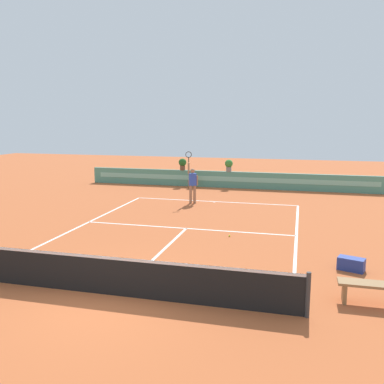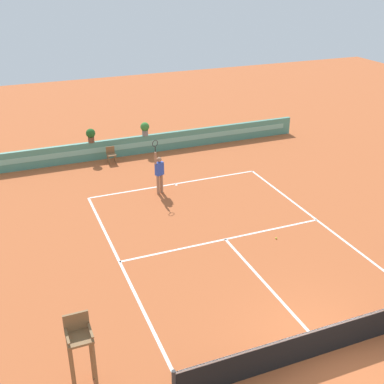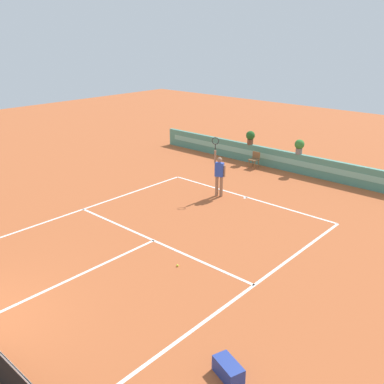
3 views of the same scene
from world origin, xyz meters
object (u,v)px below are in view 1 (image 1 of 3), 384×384
(ball_kid_chair, at_px, (192,180))
(bench_courtside, at_px, (375,289))
(potted_plant_left, at_px, (183,163))
(tennis_player, at_px, (193,182))
(tennis_ball_near_baseline, at_px, (229,236))
(gear_bag, at_px, (351,264))
(potted_plant_centre, at_px, (229,165))

(ball_kid_chair, bearing_deg, bench_courtside, -61.25)
(potted_plant_left, bearing_deg, tennis_player, -69.05)
(potted_plant_left, bearing_deg, tennis_ball_near_baseline, -65.93)
(tennis_player, bearing_deg, gear_bag, -50.40)
(tennis_player, xyz_separation_m, potted_plant_left, (-1.99, 5.18, 0.36))
(bench_courtside, height_order, gear_bag, bench_courtside)
(tennis_ball_near_baseline, xyz_separation_m, potted_plant_left, (-4.78, 10.69, 1.38))
(gear_bag, bearing_deg, potted_plant_centre, 113.32)
(bench_courtside, bearing_deg, gear_bag, 96.73)
(ball_kid_chair, height_order, tennis_player, tennis_player)
(gear_bag, bearing_deg, ball_kid_chair, 121.99)
(potted_plant_centre, bearing_deg, bench_courtside, -68.87)
(gear_bag, xyz_separation_m, tennis_player, (-6.62, 8.00, 0.87))
(ball_kid_chair, height_order, bench_courtside, ball_kid_chair)
(tennis_player, bearing_deg, potted_plant_centre, 79.81)
(tennis_ball_near_baseline, height_order, potted_plant_centre, potted_plant_centre)
(gear_bag, relative_size, potted_plant_centre, 0.97)
(potted_plant_left, bearing_deg, bench_courtside, -60.05)
(ball_kid_chair, relative_size, potted_plant_centre, 1.17)
(tennis_ball_near_baseline, height_order, potted_plant_left, potted_plant_left)
(tennis_player, bearing_deg, tennis_ball_near_baseline, -63.13)
(bench_courtside, height_order, potted_plant_centre, potted_plant_centre)
(ball_kid_chair, xyz_separation_m, gear_bag, (7.78, -12.45, -0.30))
(gear_bag, bearing_deg, tennis_player, 129.60)
(tennis_player, relative_size, potted_plant_centre, 3.57)
(gear_bag, relative_size, potted_plant_left, 0.97)
(tennis_player, distance_m, potted_plant_left, 5.56)
(tennis_player, xyz_separation_m, potted_plant_centre, (0.93, 5.18, 0.36))
(bench_courtside, xyz_separation_m, tennis_ball_near_baseline, (-4.08, 4.68, -0.34))
(tennis_ball_near_baseline, xyz_separation_m, potted_plant_centre, (-1.86, 10.69, 1.38))
(bench_courtside, xyz_separation_m, potted_plant_centre, (-5.94, 15.37, 1.04))
(potted_plant_centre, bearing_deg, potted_plant_left, 180.00)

